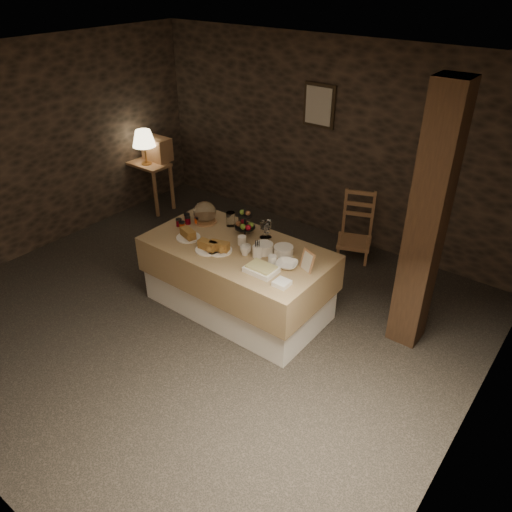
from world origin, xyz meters
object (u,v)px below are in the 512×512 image
Objects in this scene: table_lamp at (144,139)px; wine_rack at (157,149)px; buffet_table at (238,273)px; chair at (358,229)px; timber_column at (427,225)px; fruit_stand at (245,224)px; console_table at (148,170)px.

table_lamp is 1.21× the size of wine_rack.
chair is at bearing 74.56° from buffet_table.
timber_column reaches higher than fruit_stand.
console_table is at bearing 169.97° from chair.
timber_column reaches higher than chair.
fruit_stand is (2.57, -0.88, -0.21)m from table_lamp.
timber_column is 1.87m from fruit_stand.
timber_column is (4.40, -0.51, 0.69)m from console_table.
table_lamp is at bearing 161.13° from fruit_stand.
fruit_stand is at bearing -132.15° from chair.
buffet_table is 0.54m from fruit_stand.
fruit_stand is at bearing -19.51° from console_table.
buffet_table is at bearing -158.11° from timber_column.
console_table is 0.52m from table_lamp.
buffet_table is 2.00m from timber_column.
console_table is at bearing 156.40° from buffet_table.
buffet_table is 4.72× the size of wine_rack.
timber_column is (4.35, -0.69, 0.40)m from wine_rack.
chair is (3.17, 0.67, -0.73)m from table_lamp.
console_table is at bearing 173.34° from timber_column.
table_lamp is 4.38m from timber_column.
buffet_table is at bearing -23.60° from console_table.
console_table is 4.49m from timber_column.
buffet_table is 2.70× the size of console_table.
fruit_stand is (-0.10, 0.26, 0.46)m from buffet_table.
chair is 1.74m from fruit_stand.
table_lamp reaches higher than wine_rack.
table_lamp is 3.32m from chair.
timber_column reaches higher than buffet_table.
buffet_table is 1.88m from chair.
console_table is 1.44× the size of table_lamp.
wine_rack is 2.80m from fruit_stand.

